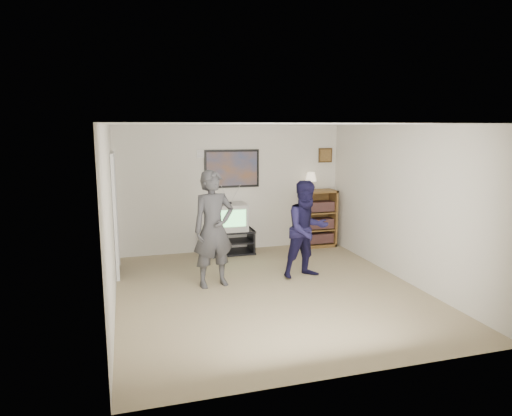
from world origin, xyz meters
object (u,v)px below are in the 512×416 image
media_stand (230,242)px  person_short (307,229)px  person_tall (214,229)px  bookshelf (318,218)px  crt_television (230,217)px

media_stand → person_short: bearing=-61.6°
person_tall → person_short: (1.55, 0.00, -0.10)m
bookshelf → person_tall: person_tall is taller
crt_television → media_stand: bearing=-178.8°
person_tall → bookshelf: bearing=23.9°
crt_television → person_tall: size_ratio=0.34×
person_tall → person_short: person_tall is taller
crt_television → person_tall: bearing=-109.7°
crt_television → bookshelf: (1.87, 0.05, -0.14)m
crt_television → person_short: size_ratio=0.38×
crt_television → person_short: person_short is taller
bookshelf → person_short: size_ratio=0.73×
media_stand → person_tall: (-0.64, -1.73, 0.67)m
person_tall → person_short: 1.56m
bookshelf → person_tall: bearing=-144.9°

